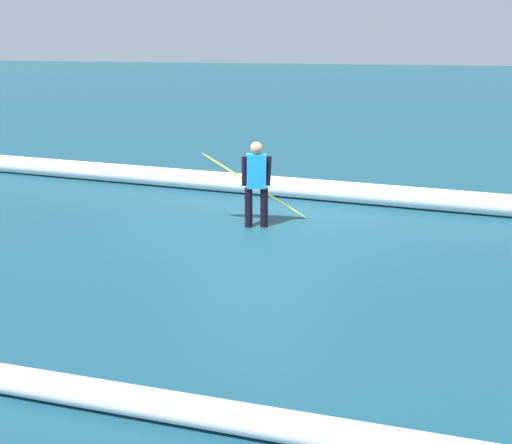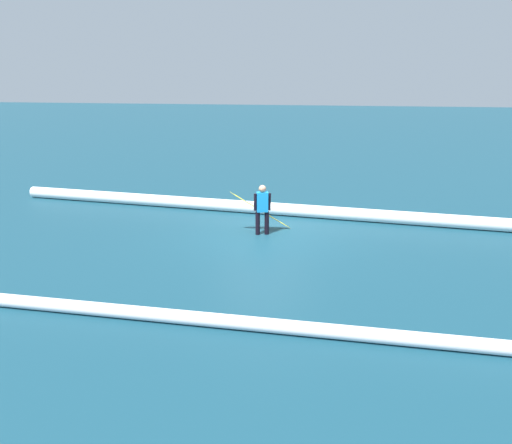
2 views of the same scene
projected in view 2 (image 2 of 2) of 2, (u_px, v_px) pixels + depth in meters
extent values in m
plane|color=#153E50|center=(263.00, 235.00, 14.42)|extent=(161.45, 161.45, 0.00)
cylinder|color=black|center=(258.00, 223.00, 14.34)|extent=(0.14, 0.14, 0.72)
cylinder|color=black|center=(267.00, 223.00, 14.36)|extent=(0.14, 0.14, 0.72)
cube|color=#198CD8|center=(262.00, 202.00, 14.16)|extent=(0.38, 0.29, 0.61)
sphere|color=tan|center=(262.00, 189.00, 14.04)|extent=(0.22, 0.22, 0.22)
cylinder|color=black|center=(255.00, 202.00, 14.14)|extent=(0.09, 0.10, 0.52)
cylinder|color=black|center=(269.00, 202.00, 14.18)|extent=(0.09, 0.16, 0.53)
ellipsoid|color=yellow|center=(261.00, 210.00, 14.65)|extent=(1.91, 1.05, 1.33)
ellipsoid|color=blue|center=(261.00, 210.00, 14.65)|extent=(1.49, 0.74, 1.07)
cylinder|color=white|center=(269.00, 208.00, 16.57)|extent=(19.73, 1.55, 0.43)
cylinder|color=white|center=(74.00, 307.00, 9.51)|extent=(25.17, 0.74, 0.27)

